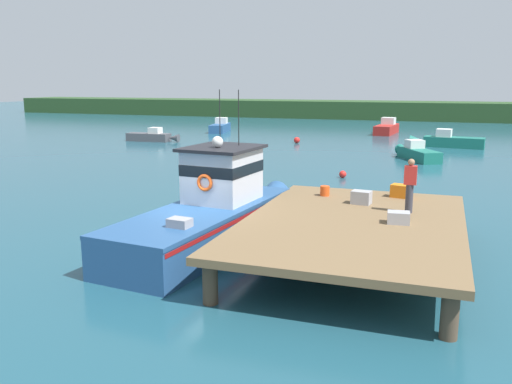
% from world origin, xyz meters
% --- Properties ---
extents(ground_plane, '(200.00, 200.00, 0.00)m').
position_xyz_m(ground_plane, '(0.00, 0.00, 0.00)').
color(ground_plane, '#1E4C5B').
extents(dock, '(6.00, 9.00, 1.20)m').
position_xyz_m(dock, '(4.80, 0.00, 1.07)').
color(dock, '#4C3D2D').
rests_on(dock, ground).
extents(main_fishing_boat, '(3.35, 9.94, 4.80)m').
position_xyz_m(main_fishing_boat, '(0.26, 0.49, 1.01)').
color(main_fishing_boat, '#285184').
rests_on(main_fishing_boat, ground).
extents(crate_single_far, '(0.65, 0.52, 0.43)m').
position_xyz_m(crate_single_far, '(4.69, 2.18, 1.41)').
color(crate_single_far, '#9E9EA3').
rests_on(crate_single_far, dock).
extents(crate_stack_near_edge, '(0.68, 0.56, 0.44)m').
position_xyz_m(crate_stack_near_edge, '(5.80, 3.62, 1.42)').
color(crate_stack_near_edge, orange).
rests_on(crate_stack_near_edge, dock).
extents(crate_single_by_cleat, '(0.64, 0.50, 0.33)m').
position_xyz_m(crate_single_by_cleat, '(6.02, 0.09, 1.37)').
color(crate_single_by_cleat, '#9E9EA3').
rests_on(crate_single_by_cleat, dock).
extents(bait_bucket, '(0.32, 0.32, 0.34)m').
position_xyz_m(bait_bucket, '(3.32, 3.03, 1.37)').
color(bait_bucket, '#E04C19').
rests_on(bait_bucket, dock).
extents(deckhand_by_the_boat, '(0.36, 0.22, 1.63)m').
position_xyz_m(deckhand_by_the_boat, '(6.21, 1.47, 2.06)').
color(deckhand_by_the_boat, '#383842').
rests_on(deckhand_by_the_boat, dock).
extents(moored_boat_mid_harbor, '(4.78, 1.34, 1.21)m').
position_xyz_m(moored_boat_mid_harbor, '(-16.74, 25.81, 0.42)').
color(moored_boat_mid_harbor, '#4C4C51').
rests_on(moored_boat_mid_harbor, ground).
extents(moored_boat_far_left, '(2.29, 5.70, 1.42)m').
position_xyz_m(moored_boat_far_left, '(-14.78, 36.35, 0.49)').
color(moored_boat_far_left, '#285184').
rests_on(moored_boat_far_left, ground).
extents(moored_boat_far_right, '(2.04, 6.27, 1.57)m').
position_xyz_m(moored_boat_far_right, '(1.73, 39.82, 0.54)').
color(moored_boat_far_right, red).
rests_on(moored_boat_far_right, ground).
extents(moored_boat_off_the_point, '(3.27, 4.86, 1.27)m').
position_xyz_m(moored_boat_off_the_point, '(5.44, 21.94, 0.44)').
color(moored_boat_off_the_point, '#196B5B').
rests_on(moored_boat_off_the_point, ground).
extents(moored_boat_near_channel, '(5.67, 1.91, 1.42)m').
position_xyz_m(moored_boat_near_channel, '(7.46, 29.85, 0.49)').
color(moored_boat_near_channel, '#196B5B').
rests_on(moored_boat_near_channel, ground).
extents(mooring_buoy_channel_marker, '(0.39, 0.39, 0.39)m').
position_xyz_m(mooring_buoy_channel_marker, '(-5.04, 18.25, 0.19)').
color(mooring_buoy_channel_marker, '#EA5B19').
rests_on(mooring_buoy_channel_marker, ground).
extents(mooring_buoy_outer, '(0.39, 0.39, 0.39)m').
position_xyz_m(mooring_buoy_outer, '(2.09, 13.42, 0.19)').
color(mooring_buoy_outer, red).
rests_on(mooring_buoy_outer, ground).
extents(mooring_buoy_spare_mooring, '(0.51, 0.51, 0.51)m').
position_xyz_m(mooring_buoy_spare_mooring, '(-4.55, 28.61, 0.26)').
color(mooring_buoy_spare_mooring, red).
rests_on(mooring_buoy_spare_mooring, ground).
extents(far_shoreline, '(120.00, 8.00, 2.40)m').
position_xyz_m(far_shoreline, '(0.00, 62.00, 1.20)').
color(far_shoreline, '#284723').
rests_on(far_shoreline, ground).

